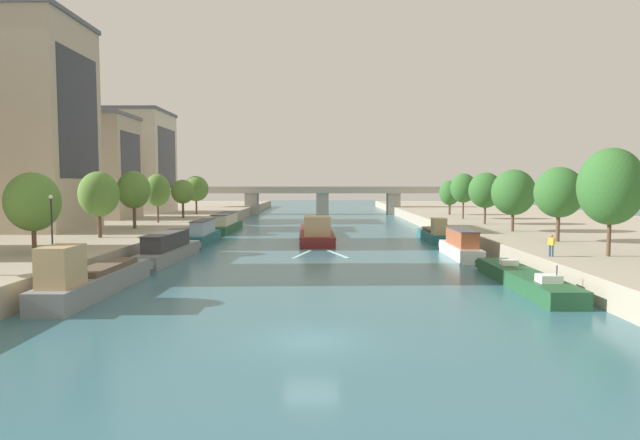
% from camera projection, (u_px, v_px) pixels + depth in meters
% --- Properties ---
extents(ground_plane, '(400.00, 400.00, 0.00)m').
position_uv_depth(ground_plane, '(311.00, 341.00, 23.67)').
color(ground_plane, '#386B7A').
extents(quay_left, '(36.00, 170.00, 1.74)m').
position_uv_depth(quay_left, '(93.00, 225.00, 78.81)').
color(quay_left, '#A89E89').
rests_on(quay_left, ground).
extents(quay_right, '(36.00, 170.00, 1.74)m').
position_uv_depth(quay_right, '(551.00, 225.00, 78.14)').
color(quay_right, '#A89E89').
rests_on(quay_right, ground).
extents(barge_midriver, '(4.69, 20.38, 3.35)m').
position_uv_depth(barge_midriver, '(316.00, 232.00, 65.57)').
color(barge_midriver, maroon).
rests_on(barge_midriver, ground).
extents(wake_behind_barge, '(5.60, 5.99, 0.03)m').
position_uv_depth(wake_behind_barge, '(320.00, 254.00, 52.63)').
color(wake_behind_barge, '#AAD6E0').
rests_on(wake_behind_barge, ground).
extents(moored_boat_left_far, '(2.48, 14.17, 3.62)m').
position_uv_depth(moored_boat_left_far, '(94.00, 278.00, 33.40)').
color(moored_boat_left_far, gray).
rests_on(moored_boat_left_far, ground).
extents(moored_boat_left_near, '(2.67, 13.70, 2.66)m').
position_uv_depth(moored_boat_left_near, '(169.00, 248.00, 48.44)').
color(moored_boat_left_near, gray).
rests_on(moored_boat_left_near, ground).
extents(moored_boat_left_gap_after, '(1.91, 11.02, 2.84)m').
position_uv_depth(moored_boat_left_gap_after, '(204.00, 234.00, 61.88)').
color(moored_boat_left_gap_after, '#23666B').
rests_on(moored_boat_left_gap_after, ground).
extents(moored_boat_left_lone, '(2.90, 16.66, 2.72)m').
position_uv_depth(moored_boat_left_lone, '(226.00, 223.00, 78.31)').
color(moored_boat_left_lone, '#235633').
rests_on(moored_boat_left_lone, ground).
extents(moored_boat_right_lone, '(2.48, 14.67, 2.17)m').
position_uv_depth(moored_boat_right_lone, '(523.00, 279.00, 36.09)').
color(moored_boat_right_lone, '#235633').
rests_on(moored_boat_right_lone, ground).
extents(moored_boat_right_downstream, '(2.16, 10.75, 2.76)m').
position_uv_depth(moored_boat_right_downstream, '(460.00, 245.00, 50.44)').
color(moored_boat_right_downstream, silver).
rests_on(moored_boat_right_downstream, ground).
extents(moored_boat_right_midway, '(2.21, 11.59, 3.04)m').
position_uv_depth(moored_boat_right_midway, '(433.00, 234.00, 64.74)').
color(moored_boat_right_midway, '#23666B').
rests_on(moored_boat_right_midway, ground).
extents(tree_left_by_lamp, '(4.02, 4.02, 6.20)m').
position_uv_depth(tree_left_by_lamp, '(33.00, 202.00, 39.99)').
color(tree_left_by_lamp, brown).
rests_on(tree_left_by_lamp, quay_left).
extents(tree_left_midway, '(3.88, 3.88, 6.53)m').
position_uv_depth(tree_left_midway, '(99.00, 194.00, 51.76)').
color(tree_left_midway, brown).
rests_on(tree_left_midway, quay_left).
extents(tree_left_distant, '(3.83, 3.83, 6.84)m').
position_uv_depth(tree_left_distant, '(134.00, 190.00, 62.02)').
color(tree_left_distant, brown).
rests_on(tree_left_distant, quay_left).
extents(tree_left_far, '(3.44, 3.44, 6.64)m').
position_uv_depth(tree_left_far, '(157.00, 190.00, 71.73)').
color(tree_left_far, brown).
rests_on(tree_left_far, quay_left).
extents(tree_left_second, '(3.54, 3.54, 5.93)m').
position_uv_depth(tree_left_second, '(183.00, 192.00, 81.46)').
color(tree_left_second, brown).
rests_on(tree_left_second, quay_left).
extents(tree_left_end_of_row, '(4.20, 4.20, 6.63)m').
position_uv_depth(tree_left_end_of_row, '(196.00, 189.00, 91.07)').
color(tree_left_end_of_row, brown).
rests_on(tree_left_end_of_row, quay_left).
extents(tree_right_third, '(4.59, 4.59, 7.95)m').
position_uv_depth(tree_right_third, '(611.00, 187.00, 38.29)').
color(tree_right_third, brown).
rests_on(tree_right_third, quay_right).
extents(tree_right_past_mid, '(4.38, 4.38, 6.86)m').
position_uv_depth(tree_right_past_mid, '(559.00, 192.00, 48.16)').
color(tree_right_past_mid, brown).
rests_on(tree_right_past_mid, quay_right).
extents(tree_right_far, '(4.78, 4.78, 6.92)m').
position_uv_depth(tree_right_far, '(513.00, 192.00, 58.53)').
color(tree_right_far, brown).
rests_on(tree_right_far, quay_right).
extents(tree_right_distant, '(4.33, 4.33, 6.80)m').
position_uv_depth(tree_right_distant, '(485.00, 190.00, 69.06)').
color(tree_right_distant, brown).
rests_on(tree_right_distant, quay_right).
extents(tree_right_nearest, '(3.90, 3.90, 6.86)m').
position_uv_depth(tree_right_nearest, '(463.00, 188.00, 79.37)').
color(tree_right_nearest, brown).
rests_on(tree_right_nearest, quay_right).
extents(tree_right_by_lamp, '(3.53, 3.53, 5.86)m').
position_uv_depth(tree_right_by_lamp, '(450.00, 193.00, 89.79)').
color(tree_right_by_lamp, brown).
rests_on(tree_right_by_lamp, quay_right).
extents(lamppost_left_bank, '(0.28, 0.28, 4.58)m').
position_uv_depth(lamppost_left_bank, '(52.00, 225.00, 36.23)').
color(lamppost_left_bank, black).
rests_on(lamppost_left_bank, quay_left).
extents(building_left_tall, '(15.92, 12.31, 24.15)m').
position_uv_depth(building_left_tall, '(12.00, 124.00, 59.83)').
color(building_left_tall, '#B2A38E').
rests_on(building_left_tall, quay_left).
extents(building_left_corner, '(12.83, 10.31, 15.84)m').
position_uv_depth(building_left_corner, '(91.00, 166.00, 79.90)').
color(building_left_corner, '#B2A38E').
rests_on(building_left_corner, quay_left).
extents(building_left_middle, '(13.96, 13.38, 18.56)m').
position_uv_depth(building_left_middle, '(130.00, 162.00, 96.27)').
color(building_left_middle, beige).
rests_on(building_left_middle, quay_left).
extents(bridge_far, '(56.46, 4.40, 6.36)m').
position_uv_depth(bridge_far, '(322.00, 197.00, 120.23)').
color(bridge_far, '#9E998E').
rests_on(bridge_far, ground).
extents(person_on_quay, '(0.41, 0.39, 1.62)m').
position_uv_depth(person_on_quay, '(551.00, 244.00, 38.42)').
color(person_on_quay, navy).
rests_on(person_on_quay, quay_right).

